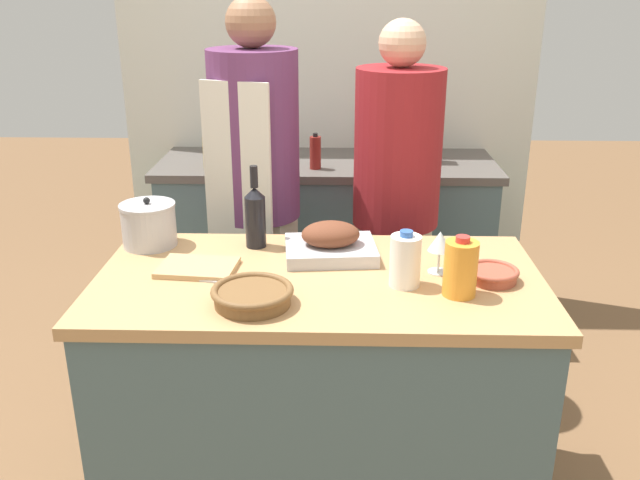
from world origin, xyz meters
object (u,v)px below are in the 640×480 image
object	(u,v)px
roasting_pan	(331,243)
cutting_board	(198,268)
knife_chef	(228,282)
person_cook_guest	(396,198)
person_cook_aproned	(256,188)
wine_glass_left	(440,243)
wine_bottle_green	(255,215)
milk_jug	(405,261)
wicker_basket	(252,295)
stock_pot	(149,225)
condiment_bottle_tall	(315,152)
mixing_bowl	(492,274)
juice_jug	(461,268)
stand_mixer	(412,135)
condiment_bottle_short	(209,152)

from	to	relation	value
roasting_pan	cutting_board	distance (m)	0.46
knife_chef	person_cook_guest	xyz separation A→B (m)	(0.59, 0.84, 0.02)
cutting_board	knife_chef	distance (m)	0.15
knife_chef	person_cook_aproned	size ratio (longest dim) A/B	0.14
roasting_pan	wine_glass_left	xyz separation A→B (m)	(0.35, -0.13, 0.06)
wine_bottle_green	knife_chef	bearing A→B (deg)	-99.20
milk_jug	wine_glass_left	xyz separation A→B (m)	(0.12, 0.10, 0.02)
knife_chef	wicker_basket	bearing A→B (deg)	-57.70
stock_pot	condiment_bottle_tall	xyz separation A→B (m)	(0.56, 0.98, 0.03)
roasting_pan	mixing_bowl	bearing A→B (deg)	-20.16
cutting_board	knife_chef	world-z (taller)	cutting_board
cutting_board	wine_glass_left	distance (m)	0.79
milk_jug	knife_chef	distance (m)	0.56
roasting_pan	knife_chef	xyz separation A→B (m)	(-0.32, -0.23, -0.04)
juice_jug	wine_bottle_green	bearing A→B (deg)	149.85
stock_pot	stand_mixer	distance (m)	1.56
roasting_pan	wine_bottle_green	size ratio (longest dim) A/B	1.11
mixing_bowl	condiment_bottle_tall	world-z (taller)	condiment_bottle_tall
juice_jug	person_cook_aproned	bearing A→B (deg)	129.38
person_cook_aproned	stock_pot	bearing A→B (deg)	-106.23
person_cook_aproned	wine_glass_left	bearing A→B (deg)	-28.77
wicker_basket	milk_jug	xyz separation A→B (m)	(0.46, 0.15, 0.05)
mixing_bowl	condiment_bottle_short	xyz separation A→B (m)	(-1.13, 1.27, 0.08)
condiment_bottle_tall	person_cook_aproned	bearing A→B (deg)	-115.34
wine_bottle_green	stock_pot	bearing A→B (deg)	-179.97
stock_pot	condiment_bottle_tall	bearing A→B (deg)	60.34
mixing_bowl	person_cook_aproned	bearing A→B (deg)	137.55
roasting_pan	person_cook_aproned	bearing A→B (deg)	119.24
juice_jug	person_cook_guest	size ratio (longest dim) A/B	0.12
stand_mixer	person_cook_aproned	distance (m)	0.98
stand_mixer	condiment_bottle_tall	world-z (taller)	stand_mixer
condiment_bottle_tall	stock_pot	bearing A→B (deg)	-119.66
person_cook_aproned	juice_jug	bearing A→B (deg)	-33.18
stock_pot	knife_chef	xyz separation A→B (m)	(0.33, -0.32, -0.08)
wicker_basket	knife_chef	size ratio (longest dim) A/B	1.03
milk_jug	juice_jug	bearing A→B (deg)	-21.87
cutting_board	knife_chef	size ratio (longest dim) A/B	1.12
roasting_pan	cutting_board	size ratio (longest dim) A/B	1.25
cutting_board	juice_jug	bearing A→B (deg)	-11.14
wine_bottle_green	condiment_bottle_tall	world-z (taller)	wine_bottle_green
wicker_basket	wine_bottle_green	distance (m)	0.48
cutting_board	wine_bottle_green	world-z (taller)	wine_bottle_green
stand_mixer	milk_jug	bearing A→B (deg)	-96.36
knife_chef	condiment_bottle_tall	bearing A→B (deg)	79.99
milk_jug	wine_bottle_green	xyz separation A→B (m)	(-0.50, 0.32, 0.03)
wicker_basket	person_cook_aproned	xyz separation A→B (m)	(-0.10, 0.96, 0.04)
roasting_pan	wine_glass_left	size ratio (longest dim) A/B	2.32
wicker_basket	person_cook_aproned	world-z (taller)	person_cook_aproned
wine_bottle_green	stand_mixer	distance (m)	1.33
knife_chef	wine_bottle_green	bearing A→B (deg)	80.80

